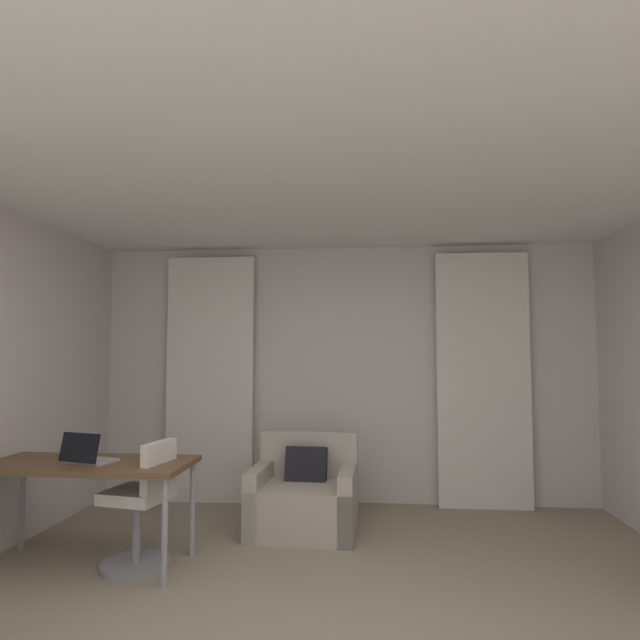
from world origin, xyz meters
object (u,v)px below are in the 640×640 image
(desk_chair, at_px, (142,511))
(laptop, at_px, (87,456))
(armchair, at_px, (305,498))
(desk, at_px, (89,470))

(desk_chair, distance_m, laptop, 0.54)
(armchair, height_order, desk, armchair)
(armchair, xyz_separation_m, desk, (-1.44, -0.91, 0.40))
(desk, bearing_deg, desk_chair, 2.24)
(desk_chair, xyz_separation_m, laptop, (-0.38, -0.06, 0.38))
(armchair, distance_m, laptop, 1.79)
(laptop, bearing_deg, desk_chair, 9.76)
(armchair, height_order, desk_chair, desk_chair)
(armchair, xyz_separation_m, laptop, (-1.42, -0.96, 0.50))
(armchair, bearing_deg, desk_chair, -139.43)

